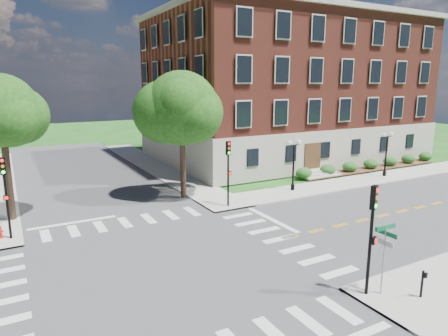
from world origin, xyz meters
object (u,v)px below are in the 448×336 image
twin_lamp_east (386,152)px  street_sign_pole (385,246)px  twin_lamp_west (294,162)px  fire_hydrant (0,232)px  traffic_signal_se (372,226)px  traffic_signal_ne (228,165)px  push_button_post (423,283)px  traffic_signal_nw (5,187)px

twin_lamp_east → street_sign_pole: 23.90m
twin_lamp_west → fire_hydrant: (-21.68, -0.27, -2.06)m
traffic_signal_se → traffic_signal_ne: 13.85m
traffic_signal_se → fire_hydrant: 20.39m
fire_hydrant → traffic_signal_ne: bearing=-3.7°
street_sign_pole → push_button_post: 2.21m
traffic_signal_ne → twin_lamp_east: 18.12m
twin_lamp_east → street_sign_pole: (-18.47, -15.17, -0.21)m
twin_lamp_east → fire_hydrant: size_ratio=5.64×
twin_lamp_east → fire_hydrant: 32.89m
fire_hydrant → twin_lamp_west: bearing=0.7°
twin_lamp_east → traffic_signal_ne: bearing=-176.6°
push_button_post → street_sign_pole: bearing=139.7°
traffic_signal_ne → street_sign_pole: size_ratio=1.55×
traffic_signal_nw → twin_lamp_west: traffic_signal_nw is taller
traffic_signal_se → traffic_signal_ne: bearing=86.0°
traffic_signal_se → traffic_signal_ne: same height
traffic_signal_nw → fire_hydrant: bearing=149.2°
traffic_signal_ne → push_button_post: bearing=-86.8°
traffic_signal_nw → twin_lamp_east: (32.28, 0.46, -0.66)m
push_button_post → fire_hydrant: (-15.59, 16.08, -0.33)m
traffic_signal_ne → twin_lamp_east: bearing=3.4°
traffic_signal_se → traffic_signal_nw: same height
traffic_signal_nw → fire_hydrant: 2.79m
twin_lamp_east → street_sign_pole: twin_lamp_east is taller
street_sign_pole → traffic_signal_se: bearing=154.8°
twin_lamp_east → push_button_post: twin_lamp_east is taller
traffic_signal_ne → traffic_signal_nw: 14.21m
street_sign_pole → fire_hydrant: (-14.36, 15.03, -1.84)m
twin_lamp_east → push_button_post: size_ratio=3.53×
twin_lamp_west → traffic_signal_ne: bearing=-170.0°
traffic_signal_ne → street_sign_pole: 14.11m
traffic_signal_se → traffic_signal_nw: (-13.24, 14.44, 0.00)m
fire_hydrant → street_sign_pole: bearing=-46.3°
street_sign_pole → traffic_signal_ne: bearing=88.4°
street_sign_pole → push_button_post: bearing=-40.3°
twin_lamp_east → fire_hydrant: twin_lamp_east is taller
twin_lamp_west → push_button_post: size_ratio=3.53×
twin_lamp_west → push_button_post: (-6.09, -16.35, -1.73)m
traffic_signal_se → push_button_post: 3.27m
push_button_post → traffic_signal_se: bearing=143.9°
fire_hydrant → traffic_signal_nw: bearing=-30.8°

